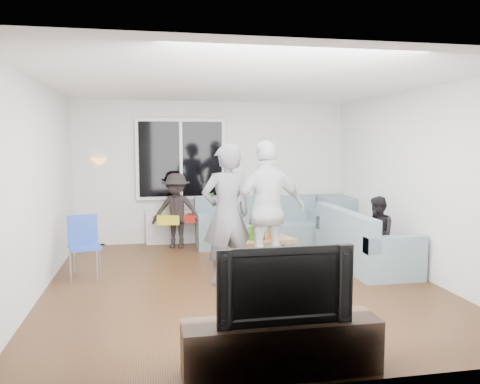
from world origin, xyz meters
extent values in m
cube|color=#56351C|center=(0.00, 0.00, -0.02)|extent=(5.00, 5.50, 0.04)
cube|color=white|center=(0.00, 0.00, 2.62)|extent=(5.00, 5.50, 0.04)
cube|color=silver|center=(0.00, 2.77, 1.30)|extent=(5.00, 0.04, 2.60)
cube|color=silver|center=(0.00, -2.77, 1.30)|extent=(5.00, 0.04, 2.60)
cube|color=silver|center=(-2.52, 0.00, 1.30)|extent=(0.04, 5.50, 2.60)
cube|color=silver|center=(2.52, 0.00, 1.30)|extent=(0.04, 5.50, 2.60)
cube|color=white|center=(-0.60, 2.69, 1.55)|extent=(1.62, 0.06, 1.47)
cube|color=black|center=(-0.60, 2.65, 1.55)|extent=(1.50, 0.02, 1.35)
cube|color=white|center=(-0.60, 2.64, 1.55)|extent=(0.05, 0.03, 1.35)
cube|color=silver|center=(-0.60, 2.65, 0.31)|extent=(1.30, 0.12, 0.62)
imported|color=#275B24|center=(-0.09, 2.62, 0.78)|extent=(0.18, 0.14, 0.32)
imported|color=silver|center=(-0.88, 2.62, 0.72)|extent=(0.19, 0.19, 0.19)
cube|color=slate|center=(2.38, 2.27, 0.42)|extent=(0.85, 0.85, 0.85)
cube|color=gold|center=(-0.87, 2.25, 0.51)|extent=(0.39, 0.33, 0.14)
cube|color=maroon|center=(-0.37, 2.33, 0.51)|extent=(0.46, 0.43, 0.13)
cube|color=olive|center=(0.41, 0.90, 0.20)|extent=(1.21, 0.83, 0.40)
cylinder|color=maroon|center=(0.44, 0.81, 0.49)|extent=(0.17, 0.17, 0.17)
imported|color=#55545A|center=(-0.19, 0.02, 0.92)|extent=(0.75, 0.57, 1.84)
imported|color=silver|center=(0.39, 0.13, 0.94)|extent=(1.18, 0.67, 1.89)
imported|color=black|center=(2.02, 0.17, 0.55)|extent=(0.49, 0.59, 1.09)
imported|color=black|center=(-0.72, 2.30, 0.66)|extent=(0.95, 0.69, 1.32)
cube|color=#37241B|center=(-0.15, -2.50, 0.22)|extent=(1.60, 0.40, 0.44)
imported|color=black|center=(-0.15, -2.50, 0.75)|extent=(1.09, 0.14, 0.63)
cylinder|color=black|center=(0.72, 1.05, 0.51)|extent=(0.07, 0.07, 0.21)
cylinder|color=black|center=(0.49, 1.05, 0.50)|extent=(0.07, 0.07, 0.19)
cylinder|color=orange|center=(0.61, 0.84, 0.51)|extent=(0.07, 0.07, 0.21)
cylinder|color=#3E8D19|center=(0.30, 0.80, 0.51)|extent=(0.08, 0.08, 0.21)
camera|label=1|loc=(-1.17, -6.08, 1.87)|focal=35.82mm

